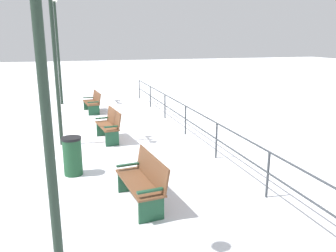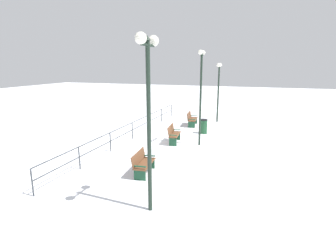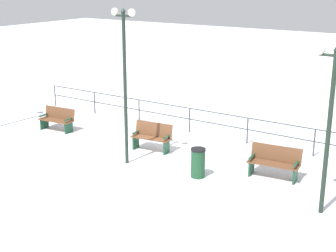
{
  "view_description": "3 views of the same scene",
  "coord_description": "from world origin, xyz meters",
  "px_view_note": "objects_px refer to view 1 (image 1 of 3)",
  "views": [
    {
      "loc": [
        1.12,
        10.36,
        3.11
      ],
      "look_at": [
        -1.87,
        0.41,
        0.44
      ],
      "focal_mm": 36.52,
      "sensor_mm": 36.0,
      "label": 1
    },
    {
      "loc": [
        4.15,
        -13.46,
        4.23
      ],
      "look_at": [
        -1.08,
        1.97,
        0.44
      ],
      "focal_mm": 28.4,
      "sensor_mm": 36.0,
      "label": 2
    },
    {
      "loc": [
        13.17,
        9.47,
        5.87
      ],
      "look_at": [
        -0.46,
        0.41,
        0.86
      ],
      "focal_mm": 52.92,
      "sensor_mm": 36.0,
      "label": 3
    }
  ],
  "objects_px": {
    "bench_nearest": "(93,102)",
    "bench_second": "(109,125)",
    "lamppost_near": "(56,28)",
    "lamppost_far": "(39,42)",
    "trash_bin": "(73,156)",
    "bench_third": "(143,181)",
    "lamppost_middle": "(53,33)"
  },
  "relations": [
    {
      "from": "lamppost_near",
      "to": "trash_bin",
      "type": "relative_size",
      "value": 5.5
    },
    {
      "from": "lamppost_near",
      "to": "lamppost_far",
      "type": "distance_m",
      "value": 13.23
    },
    {
      "from": "bench_second",
      "to": "bench_third",
      "type": "xyz_separation_m",
      "value": [
        -0.07,
        4.46,
        -0.02
      ]
    },
    {
      "from": "bench_nearest",
      "to": "lamppost_middle",
      "type": "distance_m",
      "value": 5.45
    },
    {
      "from": "bench_second",
      "to": "lamppost_far",
      "type": "relative_size",
      "value": 0.34
    },
    {
      "from": "lamppost_middle",
      "to": "lamppost_far",
      "type": "bearing_deg",
      "value": 90.0
    },
    {
      "from": "bench_second",
      "to": "bench_third",
      "type": "distance_m",
      "value": 4.46
    },
    {
      "from": "bench_third",
      "to": "lamppost_middle",
      "type": "height_order",
      "value": "lamppost_middle"
    },
    {
      "from": "bench_second",
      "to": "lamppost_far",
      "type": "distance_m",
      "value": 7.02
    },
    {
      "from": "lamppost_middle",
      "to": "bench_third",
      "type": "bearing_deg",
      "value": 108.93
    },
    {
      "from": "lamppost_near",
      "to": "lamppost_middle",
      "type": "distance_m",
      "value": 6.89
    },
    {
      "from": "bench_second",
      "to": "trash_bin",
      "type": "height_order",
      "value": "bench_second"
    },
    {
      "from": "bench_nearest",
      "to": "bench_second",
      "type": "distance_m",
      "value": 4.46
    },
    {
      "from": "lamppost_near",
      "to": "trash_bin",
      "type": "distance_m",
      "value": 9.89
    },
    {
      "from": "lamppost_near",
      "to": "trash_bin",
      "type": "bearing_deg",
      "value": 91.64
    },
    {
      "from": "bench_nearest",
      "to": "bench_second",
      "type": "bearing_deg",
      "value": 86.2
    },
    {
      "from": "bench_third",
      "to": "lamppost_near",
      "type": "distance_m",
      "value": 11.82
    },
    {
      "from": "bench_third",
      "to": "lamppost_near",
      "type": "relative_size",
      "value": 0.32
    },
    {
      "from": "bench_nearest",
      "to": "lamppost_middle",
      "type": "relative_size",
      "value": 0.3
    },
    {
      "from": "bench_nearest",
      "to": "lamppost_near",
      "type": "xyz_separation_m",
      "value": [
        1.3,
        -2.4,
        3.11
      ]
    },
    {
      "from": "bench_nearest",
      "to": "lamppost_near",
      "type": "distance_m",
      "value": 4.14
    },
    {
      "from": "bench_second",
      "to": "lamppost_near",
      "type": "bearing_deg",
      "value": -84.92
    },
    {
      "from": "bench_second",
      "to": "trash_bin",
      "type": "relative_size",
      "value": 1.61
    },
    {
      "from": "bench_third",
      "to": "bench_nearest",
      "type": "bearing_deg",
      "value": -94.82
    },
    {
      "from": "lamppost_middle",
      "to": "lamppost_far",
      "type": "relative_size",
      "value": 1.14
    },
    {
      "from": "lamppost_near",
      "to": "lamppost_middle",
      "type": "bearing_deg",
      "value": 90.0
    },
    {
      "from": "lamppost_near",
      "to": "lamppost_far",
      "type": "height_order",
      "value": "lamppost_near"
    },
    {
      "from": "lamppost_near",
      "to": "lamppost_far",
      "type": "xyz_separation_m",
      "value": [
        -0.0,
        13.22,
        -0.48
      ]
    },
    {
      "from": "lamppost_far",
      "to": "lamppost_middle",
      "type": "bearing_deg",
      "value": -90.0
    },
    {
      "from": "bench_nearest",
      "to": "lamppost_near",
      "type": "bearing_deg",
      "value": -67.09
    },
    {
      "from": "bench_third",
      "to": "trash_bin",
      "type": "bearing_deg",
      "value": -63.13
    },
    {
      "from": "lamppost_far",
      "to": "trash_bin",
      "type": "height_order",
      "value": "lamppost_far"
    }
  ]
}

